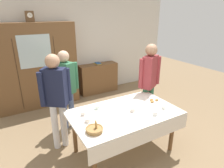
{
  "coord_description": "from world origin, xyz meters",
  "views": [
    {
      "loc": [
        -1.54,
        -2.48,
        2.29
      ],
      "look_at": [
        0.0,
        0.2,
        1.12
      ],
      "focal_mm": 30.77,
      "sensor_mm": 36.0,
      "label": 1
    }
  ],
  "objects_px": {
    "tea_cup_far_right": "(155,114)",
    "pastry_plate": "(154,101)",
    "tea_cup_near_left": "(164,107)",
    "tea_cup_far_left": "(83,114)",
    "tea_cup_back_edge": "(97,107)",
    "tea_cup_near_right": "(133,110)",
    "bookshelf_low": "(98,78)",
    "bread_basket": "(94,129)",
    "dining_table": "(125,118)",
    "tea_cup_mid_left": "(88,121)",
    "spoon_back_edge": "(111,105)",
    "person_by_cabinet": "(56,94)",
    "person_behind_table_right": "(149,77)",
    "book_stack": "(98,63)",
    "wall_cabinet": "(36,67)",
    "spoon_mid_right": "(119,115)",
    "person_behind_table_left": "(66,83)"
  },
  "relations": [
    {
      "from": "tea_cup_near_right",
      "to": "pastry_plate",
      "type": "relative_size",
      "value": 0.46
    },
    {
      "from": "tea_cup_far_right",
      "to": "pastry_plate",
      "type": "height_order",
      "value": "tea_cup_far_right"
    },
    {
      "from": "person_behind_table_left",
      "to": "wall_cabinet",
      "type": "bearing_deg",
      "value": 103.27
    },
    {
      "from": "wall_cabinet",
      "to": "person_behind_table_left",
      "type": "bearing_deg",
      "value": -76.73
    },
    {
      "from": "dining_table",
      "to": "tea_cup_far_left",
      "type": "distance_m",
      "value": 0.68
    },
    {
      "from": "dining_table",
      "to": "book_stack",
      "type": "height_order",
      "value": "book_stack"
    },
    {
      "from": "wall_cabinet",
      "to": "tea_cup_far_right",
      "type": "distance_m",
      "value": 3.16
    },
    {
      "from": "wall_cabinet",
      "to": "person_behind_table_left",
      "type": "height_order",
      "value": "wall_cabinet"
    },
    {
      "from": "book_stack",
      "to": "spoon_back_edge",
      "type": "relative_size",
      "value": 1.82
    },
    {
      "from": "pastry_plate",
      "to": "spoon_mid_right",
      "type": "distance_m",
      "value": 0.81
    },
    {
      "from": "spoon_mid_right",
      "to": "tea_cup_mid_left",
      "type": "bearing_deg",
      "value": 172.74
    },
    {
      "from": "tea_cup_far_right",
      "to": "tea_cup_near_left",
      "type": "relative_size",
      "value": 1.0
    },
    {
      "from": "book_stack",
      "to": "person_behind_table_right",
      "type": "distance_m",
      "value": 2.12
    },
    {
      "from": "wall_cabinet",
      "to": "tea_cup_far_right",
      "type": "height_order",
      "value": "wall_cabinet"
    },
    {
      "from": "bread_basket",
      "to": "pastry_plate",
      "type": "height_order",
      "value": "bread_basket"
    },
    {
      "from": "tea_cup_mid_left",
      "to": "person_behind_table_left",
      "type": "xyz_separation_m",
      "value": [
        0.06,
        1.2,
        0.19
      ]
    },
    {
      "from": "tea_cup_far_right",
      "to": "person_behind_table_right",
      "type": "height_order",
      "value": "person_behind_table_right"
    },
    {
      "from": "spoon_mid_right",
      "to": "person_behind_table_right",
      "type": "bearing_deg",
      "value": 27.41
    },
    {
      "from": "book_stack",
      "to": "bookshelf_low",
      "type": "bearing_deg",
      "value": 180.0
    },
    {
      "from": "book_stack",
      "to": "person_behind_table_right",
      "type": "relative_size",
      "value": 0.13
    },
    {
      "from": "bookshelf_low",
      "to": "person_behind_table_right",
      "type": "xyz_separation_m",
      "value": [
        0.12,
        -2.11,
        0.63
      ]
    },
    {
      "from": "tea_cup_near_right",
      "to": "pastry_plate",
      "type": "height_order",
      "value": "tea_cup_near_right"
    },
    {
      "from": "tea_cup_near_left",
      "to": "tea_cup_far_left",
      "type": "bearing_deg",
      "value": 159.32
    },
    {
      "from": "bookshelf_low",
      "to": "tea_cup_far_left",
      "type": "distance_m",
      "value": 2.8
    },
    {
      "from": "tea_cup_far_left",
      "to": "tea_cup_back_edge",
      "type": "bearing_deg",
      "value": 17.19
    },
    {
      "from": "tea_cup_back_edge",
      "to": "person_by_cabinet",
      "type": "distance_m",
      "value": 0.71
    },
    {
      "from": "dining_table",
      "to": "person_by_cabinet",
      "type": "height_order",
      "value": "person_by_cabinet"
    },
    {
      "from": "pastry_plate",
      "to": "bookshelf_low",
      "type": "bearing_deg",
      "value": 86.85
    },
    {
      "from": "tea_cup_near_right",
      "to": "tea_cup_far_left",
      "type": "height_order",
      "value": "same"
    },
    {
      "from": "tea_cup_mid_left",
      "to": "spoon_mid_right",
      "type": "distance_m",
      "value": 0.5
    },
    {
      "from": "tea_cup_far_right",
      "to": "spoon_mid_right",
      "type": "relative_size",
      "value": 1.09
    },
    {
      "from": "book_stack",
      "to": "person_by_cabinet",
      "type": "height_order",
      "value": "person_by_cabinet"
    },
    {
      "from": "tea_cup_far_left",
      "to": "person_behind_table_left",
      "type": "bearing_deg",
      "value": 87.91
    },
    {
      "from": "tea_cup_back_edge",
      "to": "spoon_back_edge",
      "type": "distance_m",
      "value": 0.28
    },
    {
      "from": "spoon_mid_right",
      "to": "bookshelf_low",
      "type": "bearing_deg",
      "value": 70.44
    },
    {
      "from": "person_behind_table_left",
      "to": "person_by_cabinet",
      "type": "xyz_separation_m",
      "value": [
        -0.32,
        -0.54,
        0.05
      ]
    },
    {
      "from": "tea_cup_near_left",
      "to": "person_behind_table_right",
      "type": "xyz_separation_m",
      "value": [
        0.29,
        0.74,
        0.26
      ]
    },
    {
      "from": "wall_cabinet",
      "to": "person_behind_table_left",
      "type": "distance_m",
      "value": 1.39
    },
    {
      "from": "pastry_plate",
      "to": "spoon_back_edge",
      "type": "relative_size",
      "value": 2.35
    },
    {
      "from": "bread_basket",
      "to": "person_behind_table_left",
      "type": "height_order",
      "value": "person_behind_table_left"
    },
    {
      "from": "book_stack",
      "to": "tea_cup_mid_left",
      "type": "height_order",
      "value": "book_stack"
    },
    {
      "from": "tea_cup_near_right",
      "to": "tea_cup_far_left",
      "type": "xyz_separation_m",
      "value": [
        -0.74,
        0.29,
        0.0
      ]
    },
    {
      "from": "tea_cup_far_left",
      "to": "person_by_cabinet",
      "type": "bearing_deg",
      "value": 123.09
    },
    {
      "from": "dining_table",
      "to": "tea_cup_near_left",
      "type": "relative_size",
      "value": 13.42
    },
    {
      "from": "tea_cup_mid_left",
      "to": "spoon_back_edge",
      "type": "xyz_separation_m",
      "value": [
        0.58,
        0.31,
        -0.02
      ]
    },
    {
      "from": "wall_cabinet",
      "to": "tea_cup_far_right",
      "type": "bearing_deg",
      "value": -66.56
    },
    {
      "from": "tea_cup_back_edge",
      "to": "tea_cup_near_right",
      "type": "bearing_deg",
      "value": -38.96
    },
    {
      "from": "book_stack",
      "to": "tea_cup_near_left",
      "type": "height_order",
      "value": "book_stack"
    },
    {
      "from": "pastry_plate",
      "to": "spoon_mid_right",
      "type": "bearing_deg",
      "value": -173.7
    },
    {
      "from": "wall_cabinet",
      "to": "bread_basket",
      "type": "relative_size",
      "value": 8.62
    }
  ]
}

